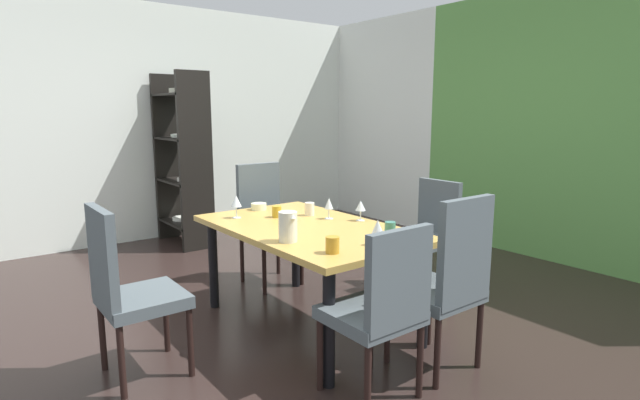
{
  "coord_description": "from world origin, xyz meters",
  "views": [
    {
      "loc": [
        3.05,
        -1.9,
        1.51
      ],
      "look_at": [
        0.14,
        0.33,
        0.85
      ],
      "focal_mm": 28.0,
      "sensor_mm": 36.0,
      "label": 1
    }
  ],
  "objects_px": {
    "chair_head_near": "(127,286)",
    "wine_glass_east": "(361,206)",
    "display_shelf": "(182,160)",
    "wine_glass_west": "(236,201)",
    "cup_right": "(310,209)",
    "cup_north": "(332,245)",
    "cup_rear": "(277,212)",
    "pitcher_front": "(288,226)",
    "wine_glass_center": "(329,204)",
    "dining_table": "(308,238)",
    "chair_head_far": "(429,230)",
    "chair_right_near": "(381,305)",
    "cup_near_shelf": "(390,227)",
    "chair_right_far": "(447,279)",
    "wine_glass_left": "(378,227)",
    "chair_left_far": "(266,219)",
    "serving_bowl_corner": "(259,206)"
  },
  "relations": [
    {
      "from": "pitcher_front",
      "to": "chair_head_near",
      "type": "bearing_deg",
      "value": -108.87
    },
    {
      "from": "dining_table",
      "to": "pitcher_front",
      "type": "distance_m",
      "value": 0.47
    },
    {
      "from": "cup_north",
      "to": "cup_rear",
      "type": "bearing_deg",
      "value": 165.09
    },
    {
      "from": "chair_left_far",
      "to": "chair_right_far",
      "type": "bearing_deg",
      "value": 90.0
    },
    {
      "from": "wine_glass_west",
      "to": "cup_right",
      "type": "height_order",
      "value": "wine_glass_west"
    },
    {
      "from": "wine_glass_center",
      "to": "dining_table",
      "type": "bearing_deg",
      "value": -69.51
    },
    {
      "from": "cup_right",
      "to": "serving_bowl_corner",
      "type": "bearing_deg",
      "value": -155.33
    },
    {
      "from": "wine_glass_left",
      "to": "cup_rear",
      "type": "xyz_separation_m",
      "value": [
        -1.02,
        -0.05,
        -0.07
      ]
    },
    {
      "from": "chair_right_near",
      "to": "wine_glass_east",
      "type": "distance_m",
      "value": 1.15
    },
    {
      "from": "chair_head_far",
      "to": "chair_right_far",
      "type": "xyz_separation_m",
      "value": [
        0.95,
        -0.96,
        0.04
      ]
    },
    {
      "from": "chair_head_near",
      "to": "wine_glass_left",
      "type": "bearing_deg",
      "value": 61.29
    },
    {
      "from": "chair_right_near",
      "to": "cup_right",
      "type": "relative_size",
      "value": 9.64
    },
    {
      "from": "chair_right_far",
      "to": "wine_glass_west",
      "type": "distance_m",
      "value": 1.64
    },
    {
      "from": "cup_right",
      "to": "pitcher_front",
      "type": "height_order",
      "value": "pitcher_front"
    },
    {
      "from": "cup_near_shelf",
      "to": "chair_right_far",
      "type": "bearing_deg",
      "value": -6.41
    },
    {
      "from": "dining_table",
      "to": "wine_glass_center",
      "type": "bearing_deg",
      "value": 110.49
    },
    {
      "from": "cup_north",
      "to": "cup_rear",
      "type": "height_order",
      "value": "cup_north"
    },
    {
      "from": "cup_right",
      "to": "pitcher_front",
      "type": "xyz_separation_m",
      "value": [
        0.54,
        -0.56,
        0.04
      ]
    },
    {
      "from": "chair_right_far",
      "to": "serving_bowl_corner",
      "type": "relative_size",
      "value": 8.48
    },
    {
      "from": "dining_table",
      "to": "wine_glass_east",
      "type": "distance_m",
      "value": 0.45
    },
    {
      "from": "chair_head_near",
      "to": "display_shelf",
      "type": "xyz_separation_m",
      "value": [
        -2.64,
        1.42,
        0.41
      ]
    },
    {
      "from": "dining_table",
      "to": "wine_glass_left",
      "type": "xyz_separation_m",
      "value": [
        0.65,
        0.03,
        0.19
      ]
    },
    {
      "from": "dining_table",
      "to": "chair_right_far",
      "type": "bearing_deg",
      "value": 14.51
    },
    {
      "from": "wine_glass_west",
      "to": "cup_rear",
      "type": "xyz_separation_m",
      "value": [
        0.16,
        0.25,
        -0.08
      ]
    },
    {
      "from": "chair_right_near",
      "to": "wine_glass_center",
      "type": "height_order",
      "value": "chair_right_near"
    },
    {
      "from": "chair_head_near",
      "to": "chair_left_far",
      "type": "distance_m",
      "value": 1.76
    },
    {
      "from": "chair_right_near",
      "to": "chair_head_far",
      "type": "distance_m",
      "value": 1.75
    },
    {
      "from": "chair_head_near",
      "to": "wine_glass_east",
      "type": "xyz_separation_m",
      "value": [
        0.13,
        1.62,
        0.28
      ]
    },
    {
      "from": "chair_right_near",
      "to": "chair_right_far",
      "type": "bearing_deg",
      "value": -0.96
    },
    {
      "from": "display_shelf",
      "to": "cup_north",
      "type": "xyz_separation_m",
      "value": [
        3.3,
        -0.48,
        -0.18
      ]
    },
    {
      "from": "pitcher_front",
      "to": "chair_right_far",
      "type": "bearing_deg",
      "value": 39.27
    },
    {
      "from": "chair_right_near",
      "to": "wine_glass_west",
      "type": "distance_m",
      "value": 1.56
    },
    {
      "from": "chair_left_far",
      "to": "wine_glass_west",
      "type": "distance_m",
      "value": 0.75
    },
    {
      "from": "wine_glass_east",
      "to": "cup_near_shelf",
      "type": "distance_m",
      "value": 0.4
    },
    {
      "from": "wine_glass_east",
      "to": "wine_glass_center",
      "type": "distance_m",
      "value": 0.24
    },
    {
      "from": "cup_rear",
      "to": "cup_right",
      "type": "distance_m",
      "value": 0.25
    },
    {
      "from": "chair_head_far",
      "to": "chair_left_far",
      "type": "relative_size",
      "value": 0.89
    },
    {
      "from": "cup_right",
      "to": "wine_glass_center",
      "type": "bearing_deg",
      "value": 12.61
    },
    {
      "from": "chair_head_far",
      "to": "wine_glass_center",
      "type": "height_order",
      "value": "chair_head_far"
    },
    {
      "from": "chair_right_near",
      "to": "cup_near_shelf",
      "type": "bearing_deg",
      "value": 41.8
    },
    {
      "from": "serving_bowl_corner",
      "to": "chair_right_near",
      "type": "bearing_deg",
      "value": -9.36
    },
    {
      "from": "chair_right_near",
      "to": "chair_head_near",
      "type": "height_order",
      "value": "chair_head_near"
    },
    {
      "from": "wine_glass_west",
      "to": "cup_right",
      "type": "relative_size",
      "value": 1.75
    },
    {
      "from": "chair_left_far",
      "to": "wine_glass_center",
      "type": "bearing_deg",
      "value": 89.99
    },
    {
      "from": "chair_head_far",
      "to": "wine_glass_east",
      "type": "relative_size",
      "value": 6.29
    },
    {
      "from": "dining_table",
      "to": "wine_glass_center",
      "type": "xyz_separation_m",
      "value": [
        -0.1,
        0.26,
        0.19
      ]
    },
    {
      "from": "serving_bowl_corner",
      "to": "cup_rear",
      "type": "relative_size",
      "value": 1.45
    },
    {
      "from": "dining_table",
      "to": "chair_left_far",
      "type": "bearing_deg",
      "value": 165.49
    },
    {
      "from": "chair_head_far",
      "to": "chair_right_far",
      "type": "distance_m",
      "value": 1.35
    },
    {
      "from": "cup_near_shelf",
      "to": "pitcher_front",
      "type": "relative_size",
      "value": 0.38
    }
  ]
}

